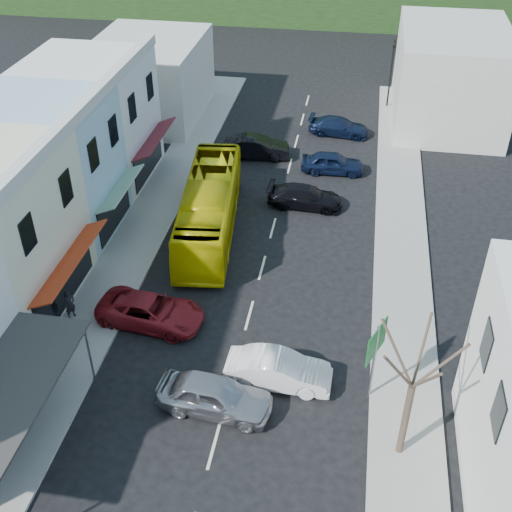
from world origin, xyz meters
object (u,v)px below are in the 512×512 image
Objects in this scene: bus at (209,208)px; car_white at (279,371)px; car_red at (151,311)px; traffic_signal at (391,74)px; pedestrian_left at (70,303)px; direction_sign at (374,363)px; car_silver at (215,397)px; street_tree at (412,387)px.

bus is 12.65m from car_white.
car_white is at bearing -107.01° from car_red.
traffic_signal is (11.18, 28.95, 2.07)m from car_red.
pedestrian_left reaches higher than car_red.
direction_sign is at bearing -56.48° from bus.
street_tree is at bearing -91.92° from car_silver.
street_tree is at bearing -42.38° from direction_sign.
traffic_signal reaches higher than pedestrian_left.
car_white is 1.10× the size of direction_sign.
car_silver is 6.69m from direction_sign.
bus reaches higher than car_red.
car_silver is 0.96× the size of car_red.
direction_sign is (9.56, -11.42, 0.45)m from bus.
street_tree reaches higher than car_silver.
bus is 2.64× the size of car_white.
car_silver is 9.26m from pedestrian_left.
traffic_signal is (10.19, 20.55, 1.22)m from bus.
direction_sign reaches higher than bus.
car_silver is 34.52m from traffic_signal.
bus is 2.64× the size of car_silver.
car_red is 3.95m from pedestrian_left.
car_red is 2.71× the size of pedestrian_left.
direction_sign is 0.54× the size of street_tree.
bus is 2.52× the size of car_red.
direction_sign reaches higher than car_white.
pedestrian_left is at bearing 48.92° from traffic_signal.
bus is 1.56× the size of street_tree.
street_tree reaches higher than car_white.
direction_sign is 3.47m from street_tree.
car_white is 10.83m from pedestrian_left.
street_tree is (7.55, -0.96, 3.02)m from car_silver.
car_white is (2.39, 1.91, 0.00)m from car_silver.
traffic_signal reaches higher than car_silver.
car_red is 11.05m from direction_sign.
car_red is 13.47m from street_tree.
pedestrian_left is (-3.92, -0.41, 0.30)m from car_red.
bus reaches higher than pedestrian_left.
car_red is at bearing -59.34° from pedestrian_left.
bus reaches higher than car_white.
street_tree reaches higher than direction_sign.
bus is at bearing 127.34° from street_tree.
car_red is at bearing 67.55° from car_white.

